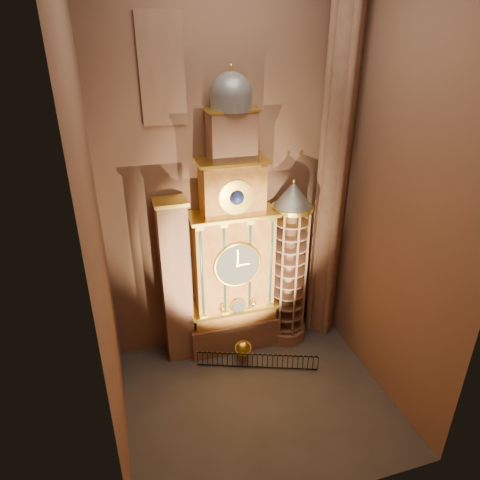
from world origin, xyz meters
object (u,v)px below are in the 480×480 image
object	(u,v)px
astronomical_clock	(233,251)
portrait_tower	(176,282)
stair_turret	(289,266)
celestial_globe	(243,350)
iron_railing	(257,361)

from	to	relation	value
astronomical_clock	portrait_tower	bearing A→B (deg)	179.71
portrait_tower	stair_turret	distance (m)	6.91
celestial_globe	portrait_tower	bearing A→B (deg)	151.73
stair_turret	celestial_globe	distance (m)	5.80
astronomical_clock	iron_railing	size ratio (longest dim) A/B	2.48
stair_turret	iron_railing	xyz separation A→B (m)	(-2.77, -2.41, -4.72)
celestial_globe	iron_railing	world-z (taller)	celestial_globe
stair_turret	astronomical_clock	bearing A→B (deg)	175.70
portrait_tower	celestial_globe	xyz separation A→B (m)	(3.49, -1.88, -4.29)
celestial_globe	stair_turret	bearing A→B (deg)	25.08
celestial_globe	iron_railing	bearing A→B (deg)	-51.74
portrait_tower	stair_turret	xyz separation A→B (m)	(6.90, -0.28, 0.12)
portrait_tower	stair_turret	world-z (taller)	stair_turret
astronomical_clock	stair_turret	size ratio (longest dim) A/B	1.55
astronomical_clock	stair_turret	world-z (taller)	astronomical_clock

